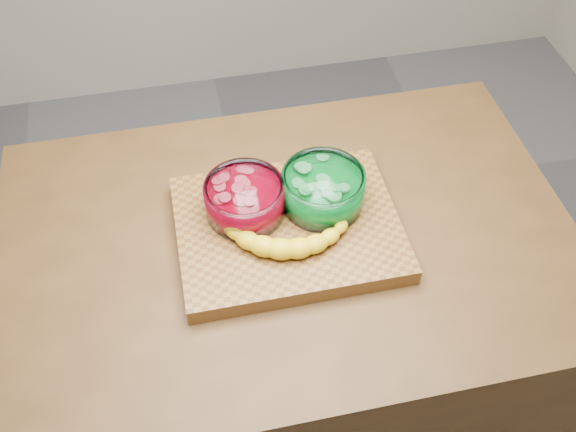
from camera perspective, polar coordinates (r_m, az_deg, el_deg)
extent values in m
plane|color=#5D5D62|center=(2.11, 0.00, -17.29)|extent=(3.50, 3.50, 0.00)
cube|color=#492F15|center=(1.70, 0.00, -11.26)|extent=(1.20, 0.80, 0.90)
cube|color=brown|center=(1.32, 0.00, -1.14)|extent=(0.45, 0.35, 0.04)
cylinder|color=white|center=(1.29, -3.86, 1.51)|extent=(0.16, 0.16, 0.08)
cylinder|color=#B8001A|center=(1.30, -3.84, 1.18)|extent=(0.14, 0.14, 0.04)
cylinder|color=#E9495E|center=(1.28, -3.91, 2.09)|extent=(0.13, 0.13, 0.02)
cylinder|color=white|center=(1.31, 3.11, 2.39)|extent=(0.17, 0.17, 0.08)
cylinder|color=#049329|center=(1.32, 3.09, 2.03)|extent=(0.15, 0.15, 0.05)
cylinder|color=#6BE37E|center=(1.29, 3.15, 2.98)|extent=(0.14, 0.14, 0.02)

